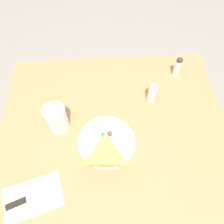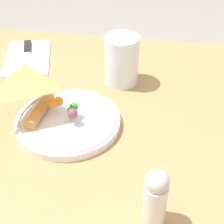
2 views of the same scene
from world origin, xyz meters
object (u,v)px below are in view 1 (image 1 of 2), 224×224
(butter_knife, at_px, (30,198))
(plate_pizza, at_px, (106,142))
(salt_shaker, at_px, (152,92))
(milk_glass, at_px, (57,119))
(napkin_folded, at_px, (33,197))
(pepper_shaker, at_px, (178,66))
(dining_table, at_px, (115,147))

(butter_knife, bearing_deg, plate_pizza, 15.16)
(butter_knife, xyz_separation_m, salt_shaker, (0.47, 0.38, 0.05))
(milk_glass, distance_m, butter_knife, 0.29)
(milk_glass, xyz_separation_m, napkin_folded, (-0.07, -0.27, -0.05))
(butter_knife, height_order, pepper_shaker, pepper_shaker)
(milk_glass, xyz_separation_m, pepper_shaker, (0.52, 0.24, -0.00))
(plate_pizza, xyz_separation_m, milk_glass, (-0.18, 0.09, 0.04))
(napkin_folded, xyz_separation_m, pepper_shaker, (0.59, 0.51, 0.05))
(dining_table, relative_size, pepper_shaker, 8.77)
(salt_shaker, bearing_deg, plate_pizza, -136.17)
(dining_table, distance_m, pepper_shaker, 0.46)
(milk_glass, xyz_separation_m, butter_knife, (-0.08, -0.27, -0.05))
(milk_glass, bearing_deg, plate_pizza, -25.55)
(dining_table, distance_m, napkin_folded, 0.38)
(plate_pizza, distance_m, napkin_folded, 0.31)
(dining_table, bearing_deg, milk_glass, 164.77)
(dining_table, height_order, napkin_folded, napkin_folded)
(dining_table, relative_size, plate_pizza, 4.22)
(plate_pizza, height_order, milk_glass, milk_glass)
(dining_table, bearing_deg, salt_shaker, 44.54)
(napkin_folded, bearing_deg, milk_glass, 74.89)
(milk_glass, relative_size, salt_shaker, 1.11)
(plate_pizza, relative_size, napkin_folded, 0.99)
(plate_pizza, height_order, butter_knife, plate_pizza)
(dining_table, relative_size, napkin_folded, 4.19)
(pepper_shaker, bearing_deg, butter_knife, -139.62)
(dining_table, xyz_separation_m, salt_shaker, (0.17, 0.16, 0.17))
(milk_glass, bearing_deg, salt_shaker, 15.19)
(dining_table, height_order, salt_shaker, salt_shaker)
(dining_table, xyz_separation_m, plate_pizza, (-0.03, -0.03, 0.13))
(napkin_folded, bearing_deg, plate_pizza, 35.22)
(butter_knife, bearing_deg, pepper_shaker, 20.72)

